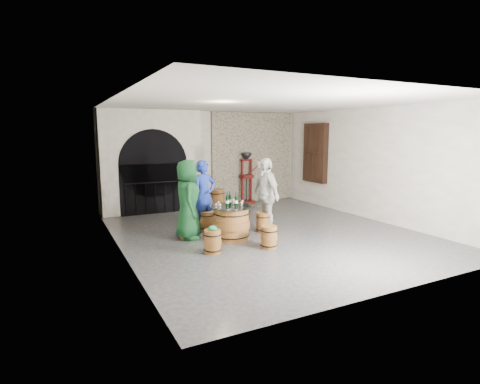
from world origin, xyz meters
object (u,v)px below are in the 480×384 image
person_green (188,200)px  wine_bottle_center (236,201)px  barrel_table (231,223)px  wine_bottle_right (230,200)px  person_blue (204,195)px  person_white (266,195)px  barrel_stool_near_right (269,237)px  wine_bottle_left (227,201)px  barrel_stool_near_left (213,242)px  corking_press (247,174)px  barrel_stool_right (263,222)px  barrel_stool_left (187,228)px  barrel_stool_far (207,221)px  side_barrel (217,199)px

person_green → wine_bottle_center: size_ratio=5.77×
barrel_table → person_green: (-0.87, 0.55, 0.54)m
person_green → wine_bottle_right: person_green is taller
person_blue → person_white: person_white is taller
barrel_stool_near_right → wine_bottle_center: wine_bottle_center is taller
wine_bottle_left → wine_bottle_right: bearing=41.8°
barrel_table → barrel_stool_near_left: 1.07m
person_green → corking_press: size_ratio=1.04×
barrel_stool_near_left → wine_bottle_left: 1.23m
barrel_stool_near_right → wine_bottle_right: 1.36m
barrel_stool_right → wine_bottle_center: size_ratio=1.52×
barrel_stool_right → barrel_table: bearing=-164.8°
barrel_table → barrel_stool_near_left: (-0.78, -0.72, -0.15)m
barrel_table → barrel_stool_left: bearing=147.8°
barrel_stool_right → corking_press: bearing=68.5°
person_blue → corking_press: corking_press is taller
person_blue → barrel_stool_far: bearing=-91.5°
barrel_table → barrel_stool_left: (-0.90, 0.57, -0.15)m
barrel_stool_near_right → barrel_stool_far: bearing=107.5°
wine_bottle_center → side_barrel: 3.66m
wine_bottle_center → side_barrel: bearing=73.7°
person_white → wine_bottle_left: bearing=-77.2°
side_barrel → barrel_stool_right: bearing=-91.6°
wine_bottle_center → corking_press: (2.33, 3.90, 0.12)m
person_blue → person_green: bearing=-148.5°
barrel_table → person_white: (1.10, 0.30, 0.54)m
wine_bottle_right → person_green: bearing=155.0°
person_blue → barrel_stool_near_left: bearing=-118.6°
barrel_stool_right → wine_bottle_center: bearing=-160.0°
person_green → barrel_stool_near_right: bearing=-123.7°
barrel_stool_near_left → person_blue: 2.07m
wine_bottle_center → side_barrel: wine_bottle_center is taller
barrel_stool_left → person_green: 0.69m
person_green → corking_press: (3.29, 3.30, 0.11)m
wine_bottle_center → side_barrel: size_ratio=0.49×
wine_bottle_right → side_barrel: (1.09, 3.27, -0.60)m
barrel_stool_right → barrel_stool_near_right: size_ratio=1.00×
barrel_stool_near_left → barrel_stool_far: bearing=71.7°
barrel_stool_near_right → corking_press: bearing=67.6°
barrel_stool_far → wine_bottle_center: bearing=-75.3°
barrel_stool_near_right → barrel_stool_left: bearing=131.1°
barrel_stool_right → barrel_stool_near_left: 2.06m
barrel_stool_left → barrel_stool_near_right: same height
barrel_stool_left → barrel_stool_near_right: (1.34, -1.53, 0.00)m
barrel_stool_left → barrel_stool_far: 0.85m
corking_press → person_white: bearing=-120.2°
person_blue → person_white: bearing=-45.4°
barrel_stool_far → barrel_stool_right: same height
person_green → side_barrel: size_ratio=2.84×
barrel_stool_left → barrel_stool_near_right: size_ratio=1.00×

